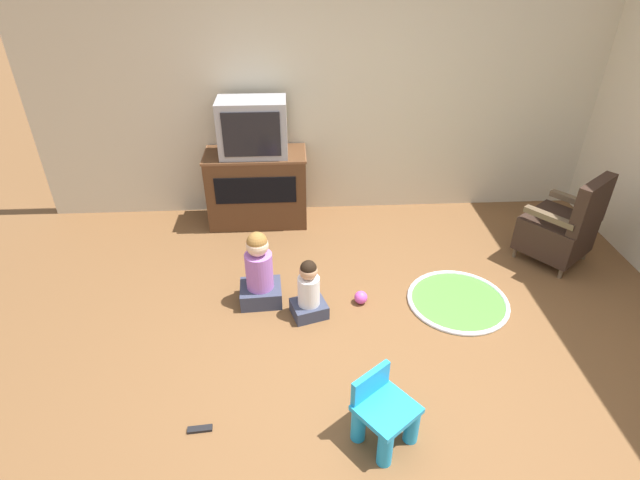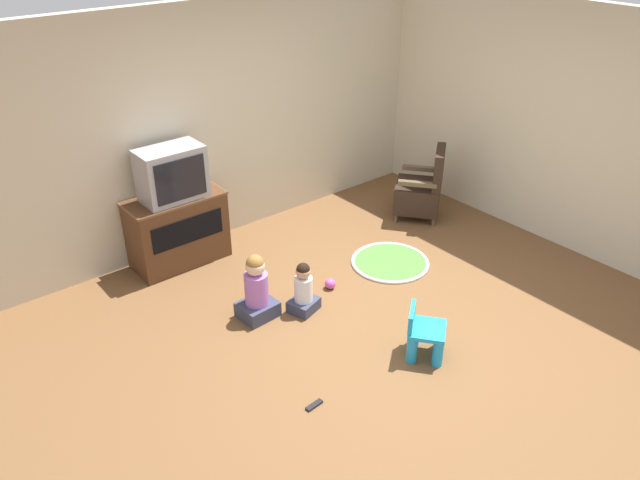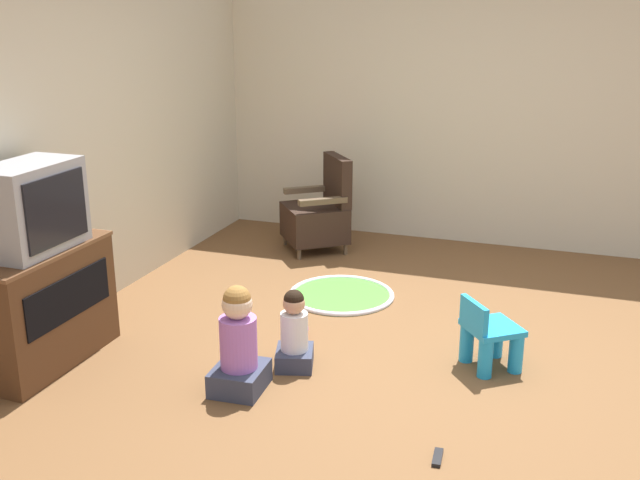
{
  "view_description": "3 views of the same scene",
  "coord_description": "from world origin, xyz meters",
  "px_view_note": "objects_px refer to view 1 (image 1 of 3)",
  "views": [
    {
      "loc": [
        -0.45,
        -2.45,
        2.62
      ],
      "look_at": [
        -0.29,
        0.45,
        0.78
      ],
      "focal_mm": 28.0,
      "sensor_mm": 36.0,
      "label": 1
    },
    {
      "loc": [
        -3.27,
        -3.21,
        3.45
      ],
      "look_at": [
        -0.4,
        0.31,
        0.89
      ],
      "focal_mm": 35.0,
      "sensor_mm": 36.0,
      "label": 2
    },
    {
      "loc": [
        -4.31,
        -0.97,
        2.16
      ],
      "look_at": [
        -0.36,
        0.42,
        0.84
      ],
      "focal_mm": 42.0,
      "sensor_mm": 36.0,
      "label": 3
    }
  ],
  "objects_px": {
    "tv_cabinet": "(257,187)",
    "child_watching_center": "(259,273)",
    "television": "(253,128)",
    "black_armchair": "(562,228)",
    "remote_control": "(200,429)",
    "toy_ball": "(361,297)",
    "yellow_kid_chair": "(384,415)",
    "child_watching_left": "(309,292)"
  },
  "relations": [
    {
      "from": "yellow_kid_chair",
      "to": "child_watching_center",
      "type": "xyz_separation_m",
      "value": [
        -0.78,
        1.34,
        0.08
      ]
    },
    {
      "from": "toy_ball",
      "to": "remote_control",
      "type": "bearing_deg",
      "value": -134.36
    },
    {
      "from": "yellow_kid_chair",
      "to": "toy_ball",
      "type": "bearing_deg",
      "value": 50.89
    },
    {
      "from": "child_watching_center",
      "to": "tv_cabinet",
      "type": "bearing_deg",
      "value": 89.94
    },
    {
      "from": "black_armchair",
      "to": "remote_control",
      "type": "relative_size",
      "value": 5.64
    },
    {
      "from": "black_armchair",
      "to": "yellow_kid_chair",
      "type": "relative_size",
      "value": 1.92
    },
    {
      "from": "tv_cabinet",
      "to": "child_watching_center",
      "type": "bearing_deg",
      "value": -86.71
    },
    {
      "from": "tv_cabinet",
      "to": "remote_control",
      "type": "height_order",
      "value": "tv_cabinet"
    },
    {
      "from": "tv_cabinet",
      "to": "black_armchair",
      "type": "height_order",
      "value": "black_armchair"
    },
    {
      "from": "tv_cabinet",
      "to": "child_watching_center",
      "type": "distance_m",
      "value": 1.33
    },
    {
      "from": "black_armchair",
      "to": "child_watching_center",
      "type": "xyz_separation_m",
      "value": [
        -2.66,
        -0.44,
        -0.06
      ]
    },
    {
      "from": "television",
      "to": "toy_ball",
      "type": "bearing_deg",
      "value": -57.13
    },
    {
      "from": "television",
      "to": "remote_control",
      "type": "bearing_deg",
      "value": -95.55
    },
    {
      "from": "black_armchair",
      "to": "remote_control",
      "type": "xyz_separation_m",
      "value": [
        -2.98,
        -1.68,
        -0.33
      ]
    },
    {
      "from": "child_watching_left",
      "to": "remote_control",
      "type": "relative_size",
      "value": 3.34
    },
    {
      "from": "tv_cabinet",
      "to": "television",
      "type": "xyz_separation_m",
      "value": [
        0.0,
        -0.03,
        0.63
      ]
    },
    {
      "from": "tv_cabinet",
      "to": "toy_ball",
      "type": "relative_size",
      "value": 9.2
    },
    {
      "from": "television",
      "to": "child_watching_center",
      "type": "height_order",
      "value": "television"
    },
    {
      "from": "black_armchair",
      "to": "remote_control",
      "type": "bearing_deg",
      "value": -8.76
    },
    {
      "from": "child_watching_center",
      "to": "remote_control",
      "type": "height_order",
      "value": "child_watching_center"
    },
    {
      "from": "black_armchair",
      "to": "child_watching_center",
      "type": "bearing_deg",
      "value": -28.63
    },
    {
      "from": "child_watching_center",
      "to": "remote_control",
      "type": "relative_size",
      "value": 4.25
    },
    {
      "from": "toy_ball",
      "to": "remote_control",
      "type": "distance_m",
      "value": 1.62
    },
    {
      "from": "black_armchair",
      "to": "yellow_kid_chair",
      "type": "xyz_separation_m",
      "value": [
        -1.88,
        -1.78,
        -0.14
      ]
    },
    {
      "from": "black_armchair",
      "to": "remote_control",
      "type": "height_order",
      "value": "black_armchair"
    },
    {
      "from": "yellow_kid_chair",
      "to": "child_watching_left",
      "type": "distance_m",
      "value": 1.21
    },
    {
      "from": "child_watching_center",
      "to": "remote_control",
      "type": "distance_m",
      "value": 1.3
    },
    {
      "from": "toy_ball",
      "to": "remote_control",
      "type": "xyz_separation_m",
      "value": [
        -1.13,
        -1.16,
        -0.04
      ]
    },
    {
      "from": "child_watching_center",
      "to": "remote_control",
      "type": "bearing_deg",
      "value": -107.98
    },
    {
      "from": "child_watching_left",
      "to": "remote_control",
      "type": "xyz_separation_m",
      "value": [
        -0.71,
        -1.04,
        -0.21
      ]
    },
    {
      "from": "child_watching_center",
      "to": "toy_ball",
      "type": "distance_m",
      "value": 0.85
    },
    {
      "from": "tv_cabinet",
      "to": "television",
      "type": "bearing_deg",
      "value": -90.0
    },
    {
      "from": "child_watching_center",
      "to": "yellow_kid_chair",
      "type": "bearing_deg",
      "value": -63.05
    },
    {
      "from": "tv_cabinet",
      "to": "child_watching_left",
      "type": "relative_size",
      "value": 1.94
    },
    {
      "from": "tv_cabinet",
      "to": "black_armchair",
      "type": "bearing_deg",
      "value": -17.87
    },
    {
      "from": "child_watching_center",
      "to": "toy_ball",
      "type": "relative_size",
      "value": 6.04
    },
    {
      "from": "tv_cabinet",
      "to": "yellow_kid_chair",
      "type": "height_order",
      "value": "tv_cabinet"
    },
    {
      "from": "child_watching_left",
      "to": "toy_ball",
      "type": "relative_size",
      "value": 4.74
    },
    {
      "from": "yellow_kid_chair",
      "to": "toy_ball",
      "type": "xyz_separation_m",
      "value": [
        0.03,
        1.26,
        -0.14
      ]
    },
    {
      "from": "black_armchair",
      "to": "child_watching_center",
      "type": "distance_m",
      "value": 2.7
    },
    {
      "from": "yellow_kid_chair",
      "to": "tv_cabinet",
      "type": "bearing_deg",
      "value": 70.1
    },
    {
      "from": "television",
      "to": "black_armchair",
      "type": "bearing_deg",
      "value": -17.33
    }
  ]
}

